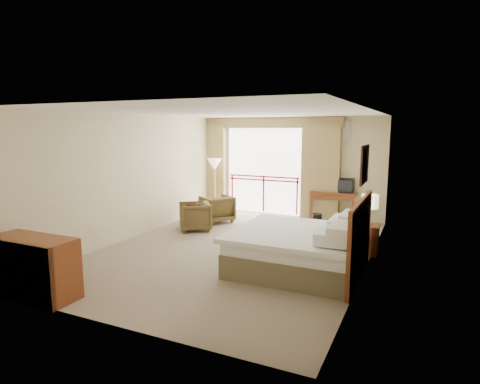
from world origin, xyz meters
The scene contains 29 objects.
floor centered at (0.00, 0.00, 0.00)m, with size 7.00×7.00×0.00m, color #7F6F5B.
ceiling centered at (0.00, 0.00, 2.70)m, with size 7.00×7.00×0.00m, color white.
wall_back centered at (0.00, 3.50, 1.35)m, with size 5.00×5.00×0.00m, color beige.
wall_front centered at (0.00, -3.50, 1.35)m, with size 5.00×5.00×0.00m, color beige.
wall_left centered at (-2.50, 0.00, 1.35)m, with size 7.00×7.00×0.00m, color beige.
wall_right centered at (2.50, 0.00, 1.35)m, with size 7.00×7.00×0.00m, color beige.
balcony_door centered at (-0.80, 3.48, 1.20)m, with size 2.40×2.40×0.00m, color white.
balcony_railing centered at (-0.80, 3.46, 0.81)m, with size 2.09×0.03×1.02m.
curtain_left centered at (-2.45, 3.35, 1.25)m, with size 1.00×0.26×2.50m, color olive.
curtain_right centered at (0.85, 3.35, 1.25)m, with size 1.00×0.26×2.50m, color olive.
valance centered at (-0.80, 3.38, 2.55)m, with size 4.40×0.22×0.28m, color olive.
hvac_vent centered at (1.30, 3.47, 2.35)m, with size 0.50×0.04×0.50m, color silver.
bed centered at (1.50, -0.60, 0.38)m, with size 2.13×2.06×0.97m.
headboard centered at (2.46, -0.60, 0.65)m, with size 0.06×2.10×1.30m, color #622812.
framed_art centered at (2.47, -0.60, 1.85)m, with size 0.04×0.72×0.60m.
nightstand centered at (2.42, 0.80, 0.29)m, with size 0.40×0.48×0.57m, color #622812.
table_lamp centered at (2.42, 0.85, 1.01)m, with size 0.32×0.32×0.56m.
phone centered at (2.37, 0.65, 0.61)m, with size 0.16×0.12×0.07m, color black.
desk centered at (1.21, 3.43, 0.60)m, with size 1.17×0.57×0.77m.
tv centered at (1.51, 3.37, 0.95)m, with size 0.40×0.32×0.36m.
coffee_maker centered at (0.86, 3.38, 0.90)m, with size 0.13×0.13×0.28m, color black.
cup centered at (1.01, 3.33, 0.81)m, with size 0.07×0.07×0.10m, color white.
wastebasket centered at (0.96, 2.63, 0.15)m, with size 0.24×0.24×0.30m, color black.
armchair_far centered at (-1.50, 1.96, 0.00)m, with size 0.73×0.75×0.68m, color #4A3B20.
armchair_near centered at (-1.57, 0.97, 0.00)m, with size 0.71×0.73×0.66m, color #4A3B20.
side_table centered at (-1.74, 1.34, 0.38)m, with size 0.51×0.51×0.56m.
book centered at (-1.74, 1.34, 0.56)m, with size 0.16×0.21×0.02m, color white.
floor_lamp centered at (-2.04, 2.85, 1.34)m, with size 0.40×0.40×1.56m.
dresser centered at (-1.65, -3.31, 0.44)m, with size 1.31×0.56×0.88m.
Camera 1 is at (3.32, -7.03, 2.40)m, focal length 30.00 mm.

